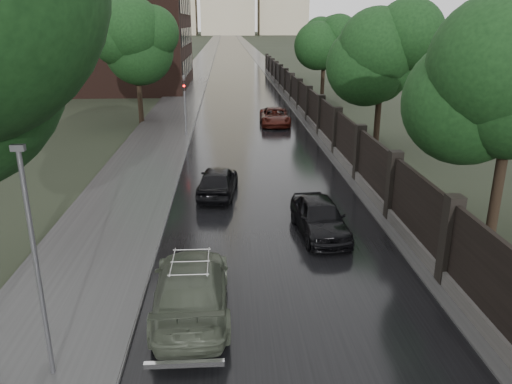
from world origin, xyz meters
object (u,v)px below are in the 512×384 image
at_px(traffic_light, 185,101).
at_px(car_right_near, 320,217).
at_px(tree_right_b, 382,63).
at_px(tree_left_far, 136,51).
at_px(tree_right_c, 324,48).
at_px(hatchback_left, 218,181).
at_px(car_right_far, 275,117).
at_px(lamp_post, 37,266).
at_px(volga_sedan, 191,288).

bearing_deg(traffic_light, car_right_near, -70.06).
relative_size(tree_right_b, traffic_light, 1.75).
bearing_deg(tree_left_far, traffic_light, -53.53).
bearing_deg(tree_right_c, hatchback_left, -109.66).
xyz_separation_m(hatchback_left, car_right_far, (3.98, 15.53, -0.03)).
bearing_deg(car_right_far, traffic_light, -148.11).
height_order(traffic_light, hatchback_left, traffic_light).
height_order(lamp_post, hatchback_left, lamp_post).
relative_size(lamp_post, hatchback_left, 1.32).
bearing_deg(car_right_far, tree_left_far, 173.55).
relative_size(tree_right_c, volga_sedan, 1.46).
bearing_deg(car_right_near, tree_right_b, 61.60).
bearing_deg(tree_left_far, tree_right_c, 32.83).
bearing_deg(car_right_far, car_right_near, -90.09).
height_order(tree_left_far, car_right_far, tree_left_far).
bearing_deg(volga_sedan, tree_left_far, -79.97).
bearing_deg(tree_right_b, volga_sedan, -119.29).
distance_m(tree_right_b, volga_sedan, 21.11).
xyz_separation_m(tree_right_c, car_right_far, (-5.59, -11.26, -4.33)).
xyz_separation_m(tree_right_b, hatchback_left, (-9.57, -8.78, -4.29)).
distance_m(hatchback_left, car_right_far, 16.03).
relative_size(tree_right_c, lamp_post, 1.37).
relative_size(tree_left_far, tree_right_c, 1.05).
bearing_deg(tree_right_c, volga_sedan, -105.68).
height_order(traffic_light, car_right_near, traffic_light).
xyz_separation_m(tree_left_far, volga_sedan, (5.38, -26.03, -4.55)).
bearing_deg(hatchback_left, volga_sedan, 92.95).
bearing_deg(car_right_near, tree_left_far, 109.87).
distance_m(lamp_post, traffic_light, 23.52).
relative_size(tree_right_c, car_right_far, 1.56).
relative_size(volga_sedan, hatchback_left, 1.24).
bearing_deg(lamp_post, volga_sedan, 41.53).
relative_size(tree_right_b, car_right_far, 1.56).
bearing_deg(tree_right_c, lamp_post, -108.52).
bearing_deg(lamp_post, tree_right_b, 57.82).
xyz_separation_m(lamp_post, car_right_near, (7.00, 7.23, -2.00)).
xyz_separation_m(tree_left_far, traffic_light, (3.70, -5.01, -2.84)).
xyz_separation_m(traffic_light, car_right_near, (5.90, -16.26, -1.73)).
bearing_deg(tree_right_c, traffic_light, -128.18).
bearing_deg(lamp_post, car_right_near, 45.93).
relative_size(traffic_light, car_right_far, 0.89).
xyz_separation_m(volga_sedan, hatchback_left, (0.55, 9.25, -0.04)).
xyz_separation_m(tree_right_b, lamp_post, (-12.90, -20.50, -2.28)).
xyz_separation_m(tree_right_b, car_right_near, (-5.90, -13.27, -4.28)).
bearing_deg(traffic_light, volga_sedan, -85.42).
distance_m(tree_right_b, lamp_post, 24.33).
distance_m(tree_right_b, tree_right_c, 18.00).
distance_m(lamp_post, volga_sedan, 4.21).
distance_m(tree_right_c, volga_sedan, 37.67).
height_order(tree_right_c, car_right_far, tree_right_c).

